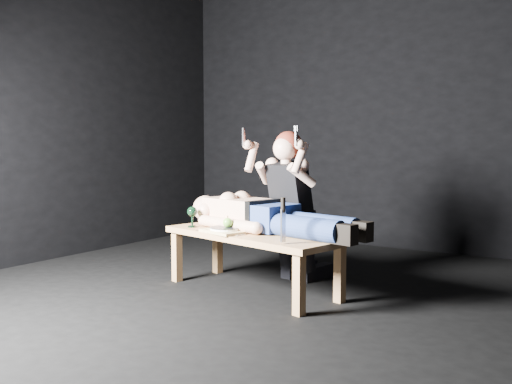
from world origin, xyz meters
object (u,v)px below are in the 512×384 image
at_px(lying_man, 269,213).
at_px(serving_tray, 225,231).
at_px(table, 252,262).
at_px(kneeling_woman, 296,204).
at_px(carving_knife, 283,221).
at_px(goblet, 192,217).

distance_m(lying_man, serving_tray, 0.36).
relative_size(table, kneeling_woman, 1.16).
bearing_deg(carving_knife, serving_tray, 175.38).
xyz_separation_m(table, kneeling_woman, (0.11, 0.47, 0.40)).
xyz_separation_m(kneeling_woman, serving_tray, (-0.27, -0.59, -0.16)).
relative_size(lying_man, serving_tray, 4.55).
xyz_separation_m(table, goblet, (-0.55, -0.04, 0.31)).
relative_size(kneeling_woman, goblet, 7.52).
bearing_deg(kneeling_woman, carving_knife, -55.48).
height_order(kneeling_woman, goblet, kneeling_woman).
bearing_deg(goblet, lying_man, 14.65).
xyz_separation_m(serving_tray, goblet, (-0.38, 0.08, 0.07)).
bearing_deg(table, goblet, -163.10).
distance_m(serving_tray, carving_knife, 0.65).
xyz_separation_m(serving_tray, carving_knife, (0.61, -0.19, 0.14)).
bearing_deg(goblet, kneeling_woman, 37.97).
xyz_separation_m(lying_man, goblet, (-0.62, -0.16, -0.06)).
xyz_separation_m(lying_man, kneeling_woman, (0.04, 0.35, 0.03)).
xyz_separation_m(kneeling_woman, goblet, (-0.66, -0.51, -0.09)).
bearing_deg(serving_tray, lying_man, 45.49).
distance_m(kneeling_woman, goblet, 0.84).
xyz_separation_m(goblet, carving_knife, (0.99, -0.26, 0.07)).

